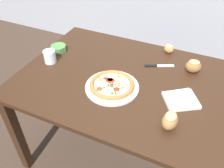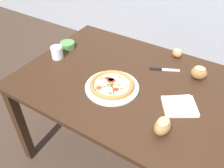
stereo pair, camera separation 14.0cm
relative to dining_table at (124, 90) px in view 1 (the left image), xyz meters
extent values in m
plane|color=#3D2D23|center=(0.00, 0.00, -0.66)|extent=(12.00, 12.00, 0.00)
cube|color=#331E11|center=(0.00, 0.00, 0.08)|extent=(1.33, 0.97, 0.03)
cube|color=#331E11|center=(-0.61, -0.43, -0.30)|extent=(0.06, 0.06, 0.73)
cube|color=#331E11|center=(-0.61, 0.43, -0.30)|extent=(0.06, 0.06, 0.73)
cube|color=#331E11|center=(0.61, 0.43, -0.30)|extent=(0.06, 0.06, 0.73)
cylinder|color=white|center=(-0.04, -0.12, 0.10)|extent=(0.32, 0.32, 0.01)
cylinder|color=#E5C684|center=(-0.04, -0.12, 0.11)|extent=(0.27, 0.27, 0.01)
cylinder|color=beige|center=(-0.04, -0.12, 0.12)|extent=(0.23, 0.23, 0.00)
torus|color=#A36B38|center=(-0.04, -0.12, 0.12)|extent=(0.27, 0.27, 0.03)
cube|color=#472D19|center=(0.02, -0.10, 0.12)|extent=(0.11, 0.04, 0.00)
cube|color=#472D19|center=(-0.04, -0.06, 0.12)|extent=(0.01, 0.11, 0.00)
cube|color=#472D19|center=(-0.09, -0.10, 0.12)|extent=(0.11, 0.03, 0.00)
cube|color=#472D19|center=(-0.07, -0.16, 0.12)|extent=(0.07, 0.10, 0.00)
cube|color=#472D19|center=(0.00, -0.16, 0.12)|extent=(0.07, 0.09, 0.00)
cylinder|color=red|center=(-0.06, -0.08, 0.12)|extent=(0.03, 0.03, 0.00)
cylinder|color=red|center=(-0.05, -0.09, 0.12)|extent=(0.04, 0.04, 0.00)
cylinder|color=red|center=(0.01, -0.15, 0.12)|extent=(0.03, 0.03, 0.00)
cylinder|color=red|center=(0.02, -0.11, 0.12)|extent=(0.04, 0.04, 0.00)
cylinder|color=red|center=(-0.09, -0.09, 0.12)|extent=(0.04, 0.04, 0.00)
cylinder|color=red|center=(-0.08, -0.19, 0.12)|extent=(0.03, 0.03, 0.00)
ellipsoid|color=white|center=(0.02, -0.11, 0.13)|extent=(0.07, 0.07, 0.01)
sphere|color=orange|center=(0.01, -0.12, 0.14)|extent=(0.02, 0.02, 0.02)
ellipsoid|color=white|center=(-0.02, -0.05, 0.13)|extent=(0.09, 0.09, 0.01)
sphere|color=orange|center=(-0.02, -0.05, 0.14)|extent=(0.02, 0.02, 0.02)
ellipsoid|color=white|center=(-0.10, -0.13, 0.13)|extent=(0.06, 0.07, 0.01)
sphere|color=#F4AD1E|center=(-0.11, -0.12, 0.14)|extent=(0.02, 0.02, 0.02)
cylinder|color=#2D5B1E|center=(-0.05, -0.13, 0.13)|extent=(0.01, 0.01, 0.00)
cylinder|color=#2D5B1E|center=(0.00, -0.19, 0.13)|extent=(0.02, 0.02, 0.00)
cylinder|color=#2D5B1E|center=(-0.03, -0.14, 0.13)|extent=(0.02, 0.02, 0.00)
cylinder|color=#2D5B1E|center=(-0.05, -0.05, 0.13)|extent=(0.01, 0.01, 0.00)
cylinder|color=#4C8442|center=(-0.57, 0.10, 0.12)|extent=(0.11, 0.11, 0.04)
cylinder|color=beige|center=(-0.57, 0.10, 0.12)|extent=(0.09, 0.09, 0.02)
cylinder|color=#4C8442|center=(-0.51, 0.10, 0.12)|extent=(0.01, 0.01, 0.04)
cylinder|color=#4C8442|center=(-0.53, 0.14, 0.12)|extent=(0.01, 0.01, 0.04)
cylinder|color=#4C8442|center=(-0.57, 0.16, 0.12)|extent=(0.01, 0.01, 0.04)
cylinder|color=#4C8442|center=(-0.61, 0.14, 0.12)|extent=(0.01, 0.01, 0.04)
cylinder|color=#4C8442|center=(-0.62, 0.10, 0.12)|extent=(0.01, 0.01, 0.04)
cylinder|color=#4C8442|center=(-0.61, 0.07, 0.12)|extent=(0.01, 0.01, 0.04)
cylinder|color=#4C8442|center=(-0.57, 0.05, 0.12)|extent=(0.01, 0.01, 0.04)
cylinder|color=#4C8442|center=(-0.53, 0.07, 0.12)|extent=(0.01, 0.01, 0.04)
cube|color=silver|center=(0.36, -0.06, 0.11)|extent=(0.23, 0.22, 0.02)
cube|color=silver|center=(0.36, -0.06, 0.12)|extent=(0.19, 0.19, 0.02)
ellipsoid|color=olive|center=(0.37, 0.25, 0.14)|extent=(0.11, 0.09, 0.08)
ellipsoid|color=tan|center=(0.37, 0.25, 0.17)|extent=(0.08, 0.07, 0.02)
ellipsoid|color=#B27F47|center=(0.17, 0.41, 0.13)|extent=(0.08, 0.07, 0.06)
ellipsoid|color=#EAB775|center=(0.17, 0.41, 0.15)|extent=(0.06, 0.05, 0.02)
ellipsoid|color=#A3703D|center=(0.35, -0.27, 0.14)|extent=(0.09, 0.11, 0.09)
ellipsoid|color=tan|center=(0.35, -0.27, 0.17)|extent=(0.07, 0.08, 0.03)
cube|color=silver|center=(0.20, 0.24, 0.10)|extent=(0.11, 0.07, 0.01)
cube|color=black|center=(0.11, 0.19, 0.10)|extent=(0.08, 0.05, 0.01)
cylinder|color=white|center=(-0.53, -0.04, 0.14)|extent=(0.08, 0.08, 0.09)
cylinder|color=silver|center=(-0.53, -0.04, 0.12)|extent=(0.07, 0.07, 0.05)
camera|label=1|loc=(0.41, -1.10, 1.02)|focal=38.00mm
camera|label=2|loc=(0.54, -1.03, 1.02)|focal=38.00mm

